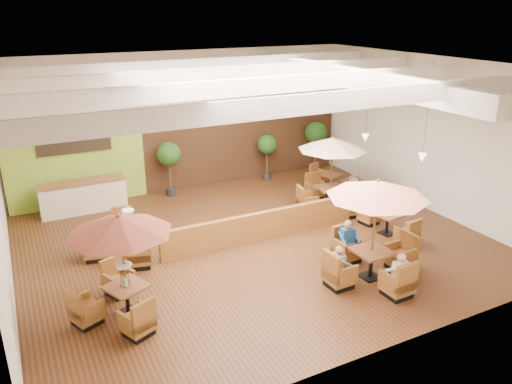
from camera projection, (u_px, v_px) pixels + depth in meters
room at (244, 122)px, 15.76m from camera, size 14.04×14.00×5.52m
service_counter at (83, 197)px, 18.10m from camera, size 3.00×0.75×1.18m
booth_divider at (262, 226)px, 15.98m from camera, size 6.80×0.20×0.94m
table_0 at (119, 244)px, 11.58m from camera, size 2.61×2.77×2.66m
table_1 at (376, 213)px, 13.19m from camera, size 2.84×2.84×2.90m
table_2 at (332, 160)px, 18.07m from camera, size 2.76×2.76×2.73m
table_3 at (121, 240)px, 15.04m from camera, size 1.98×2.85×1.59m
table_4 at (387, 224)px, 16.40m from camera, size 0.94×2.52×0.92m
table_5 at (330, 183)px, 20.31m from camera, size 1.00×2.46×0.86m
topiary_0 at (169, 156)px, 19.33m from camera, size 0.93×0.93×2.17m
topiary_1 at (267, 146)px, 21.22m from camera, size 0.85×0.85×1.97m
topiary_2 at (316, 135)px, 22.18m from camera, size 0.98×0.98×2.28m
diner_0 at (399, 270)px, 12.73m from camera, size 0.40×0.33×0.79m
diner_1 at (348, 237)px, 14.50m from camera, size 0.42×0.35×0.82m
diner_2 at (340, 262)px, 13.16m from camera, size 0.31×0.38×0.76m
diner_3 at (347, 197)px, 17.63m from camera, size 0.37×0.31×0.72m
diner_4 at (352, 184)px, 18.88m from camera, size 0.37×0.42×0.77m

